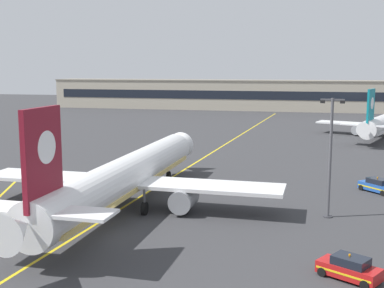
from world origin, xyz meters
name	(u,v)px	position (x,y,z in m)	size (l,w,h in m)	color
ground_plane	(104,236)	(0.00, 0.00, 0.00)	(400.00, 400.00, 0.00)	#353538
taxiway_centreline	(186,168)	(0.00, 30.00, 0.00)	(0.30, 180.00, 0.01)	yellow
airliner_foreground	(126,176)	(-1.13, 8.65, 3.37)	(32.10, 41.46, 11.65)	white
apron_lamp_post	(330,156)	(19.02, 10.11, 6.07)	(2.24, 0.90, 11.56)	#515156
service_car_fourth	(377,186)	(24.95, 21.58, 0.77)	(4.20, 4.28, 1.79)	#2351A8
service_car_fifth	(349,268)	(19.96, -4.50, 0.77)	(4.53, 3.68, 1.79)	red
terminal_building	(256,95)	(-0.64, 132.07, 5.04)	(142.13, 12.40, 10.07)	#B2A893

